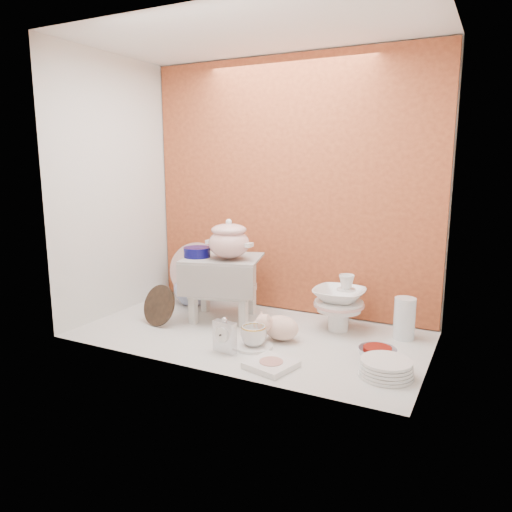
{
  "coord_description": "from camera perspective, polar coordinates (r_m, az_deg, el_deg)",
  "views": [
    {
      "loc": [
        1.13,
        -2.17,
        0.9
      ],
      "look_at": [
        0.02,
        0.02,
        0.42
      ],
      "focal_mm": 33.96,
      "sensor_mm": 36.0,
      "label": 1
    }
  ],
  "objects": [
    {
      "name": "porcelain_tower",
      "position": [
        2.65,
        9.75,
        -5.36
      ],
      "size": [
        0.35,
        0.35,
        0.31
      ],
      "primitive_type": null,
      "rotation": [
        0.0,
        0.0,
        0.35
      ],
      "color": "white",
      "rests_on": "ground"
    },
    {
      "name": "lattice_dish",
      "position": [
        2.2,
        1.8,
        -12.67
      ],
      "size": [
        0.23,
        0.23,
        0.03
      ],
      "primitive_type": "cube",
      "rotation": [
        0.0,
        0.0,
        -0.25
      ],
      "color": "white",
      "rests_on": "ground"
    },
    {
      "name": "plush_pig",
      "position": [
        2.49,
        2.97,
        -8.4
      ],
      "size": [
        0.27,
        0.22,
        0.14
      ],
      "primitive_type": "ellipsoid",
      "rotation": [
        0.0,
        0.0,
        0.26
      ],
      "color": "beige",
      "rests_on": "ground"
    },
    {
      "name": "lacquer_tray",
      "position": [
        2.77,
        -11.35,
        -5.72
      ],
      "size": [
        0.25,
        0.15,
        0.22
      ],
      "primitive_type": null,
      "rotation": [
        0.0,
        0.0,
        -0.2
      ],
      "color": "black",
      "rests_on": "ground"
    },
    {
      "name": "ground",
      "position": [
        2.6,
        -0.6,
        -9.15
      ],
      "size": [
        1.8,
        1.8,
        0.0
      ],
      "primitive_type": "plane",
      "color": "silver",
      "rests_on": "ground"
    },
    {
      "name": "gold_rim_teacup",
      "position": [
        2.4,
        -0.27,
        -9.35
      ],
      "size": [
        0.13,
        0.13,
        0.1
      ],
      "primitive_type": "imported",
      "rotation": [
        0.0,
        0.0,
        0.03
      ],
      "color": "white",
      "rests_on": "teacup_saucer"
    },
    {
      "name": "crystal_bowl",
      "position": [
        2.34,
        14.09,
        -11.12
      ],
      "size": [
        0.22,
        0.22,
        0.06
      ],
      "primitive_type": "imported",
      "rotation": [
        0.0,
        0.0,
        0.32
      ],
      "color": "silver",
      "rests_on": "ground"
    },
    {
      "name": "blue_white_vase",
      "position": [
        3.12,
        -7.39,
        -3.28
      ],
      "size": [
        0.26,
        0.26,
        0.26
      ],
      "primitive_type": "imported",
      "rotation": [
        0.0,
        0.0,
        -0.05
      ],
      "color": "white",
      "rests_on": "ground"
    },
    {
      "name": "mantel_clock",
      "position": [
        2.34,
        -3.71,
        -9.27
      ],
      "size": [
        0.12,
        0.06,
        0.17
      ],
      "primitive_type": "cube",
      "rotation": [
        0.0,
        0.0,
        -0.16
      ],
      "color": "silver",
      "rests_on": "ground"
    },
    {
      "name": "floral_platter",
      "position": [
        3.22,
        -6.95,
        -1.76
      ],
      "size": [
        0.39,
        0.16,
        0.38
      ],
      "primitive_type": null,
      "rotation": [
        0.0,
        0.0,
        0.24
      ],
      "color": "white",
      "rests_on": "ground"
    },
    {
      "name": "teacup_saucer",
      "position": [
        2.42,
        -0.27,
        -10.6
      ],
      "size": [
        0.19,
        0.19,
        0.01
      ],
      "primitive_type": "cylinder",
      "rotation": [
        0.0,
        0.0,
        -0.01
      ],
      "color": "white",
      "rests_on": "ground"
    },
    {
      "name": "soup_tureen",
      "position": [
        2.67,
        -3.2,
        1.99
      ],
      "size": [
        0.34,
        0.34,
        0.23
      ],
      "primitive_type": null,
      "rotation": [
        0.0,
        0.0,
        -0.35
      ],
      "color": "white",
      "rests_on": "step_stool"
    },
    {
      "name": "dinner_plate_stack",
      "position": [
        2.18,
        15.07,
        -12.61
      ],
      "size": [
        0.26,
        0.26,
        0.07
      ],
      "primitive_type": "cylinder",
      "rotation": [
        0.0,
        0.0,
        -0.12
      ],
      "color": "white",
      "rests_on": "ground"
    },
    {
      "name": "niche_shell",
      "position": [
        2.6,
        1.22,
        11.74
      ],
      "size": [
        1.86,
        1.03,
        1.53
      ],
      "color": "#BE5B2F",
      "rests_on": "ground"
    },
    {
      "name": "clear_glass_vase",
      "position": [
        2.62,
        17.08,
        -7.04
      ],
      "size": [
        0.12,
        0.12,
        0.22
      ],
      "primitive_type": "cylinder",
      "rotation": [
        0.0,
        0.0,
        -0.16
      ],
      "color": "silver",
      "rests_on": "ground"
    },
    {
      "name": "step_stool",
      "position": [
        2.8,
        -3.89,
        -3.79
      ],
      "size": [
        0.51,
        0.47,
        0.37
      ],
      "primitive_type": null,
      "rotation": [
        0.0,
        0.0,
        0.28
      ],
      "color": "silver",
      "rests_on": "ground"
    },
    {
      "name": "cobalt_bowl",
      "position": [
        2.77,
        -6.96,
        0.45
      ],
      "size": [
        0.2,
        0.2,
        0.06
      ],
      "primitive_type": "cylinder",
      "rotation": [
        0.0,
        0.0,
        -0.41
      ],
      "color": "#0C0B55",
      "rests_on": "step_stool"
    }
  ]
}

